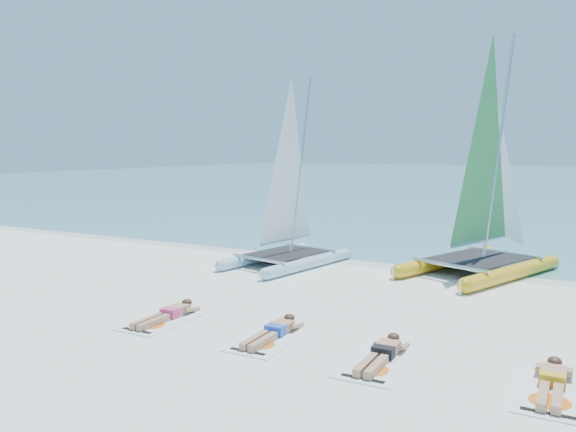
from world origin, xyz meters
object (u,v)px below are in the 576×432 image
sunbather_c (382,353)px  sunbather_d (552,381)px  sunbather_a (168,313)px  towel_b (269,339)px  catamaran_blue (288,207)px  towel_d (551,393)px  towel_a (163,321)px  towel_c (378,363)px  catamaran_yellow (491,195)px  sunbather_b (274,331)px

sunbather_c → sunbather_d: bearing=1.6°
sunbather_a → towel_b: 2.51m
catamaran_blue → towel_b: size_ratio=3.22×
towel_b → sunbather_c: 2.18m
towel_d → sunbather_d: size_ratio=1.07×
towel_a → towel_d: (7.28, -0.04, 0.00)m
sunbather_a → sunbather_d: 7.28m
catamaran_blue → towel_c: size_ratio=3.22×
catamaran_blue → towel_b: 7.12m
towel_b → sunbather_c: bearing=0.8°
catamaran_blue → towel_b: bearing=-53.4°
towel_b → towel_d: size_ratio=1.00×
catamaran_yellow → towel_d: bearing=-53.8°
sunbather_b → sunbather_d: same height
towel_d → towel_b: bearing=178.9°
catamaran_yellow → towel_d: size_ratio=3.82×
towel_b → towel_d: bearing=-1.1°
towel_c → sunbather_a: bearing=176.2°
towel_a → sunbather_c: size_ratio=1.07×
catamaran_blue → towel_b: (2.90, -6.25, -1.77)m
towel_b → sunbather_b: sunbather_b is taller
towel_c → towel_d: size_ratio=1.00×
towel_b → sunbather_c: (2.18, 0.03, 0.11)m
towel_d → sunbather_a: bearing=178.1°
sunbather_b → sunbather_d: bearing=-1.1°
towel_c → towel_d: (2.59, 0.07, 0.00)m
catamaran_yellow → sunbather_a: 9.77m
towel_a → sunbather_d: (7.28, 0.15, 0.11)m
catamaran_yellow → sunbather_d: bearing=-53.5°
sunbather_b → towel_d: (4.77, -0.28, -0.11)m
towel_b → towel_d: (4.77, -0.09, 0.00)m
catamaran_blue → sunbather_c: (5.08, -6.22, -1.66)m
towel_c → sunbather_d: bearing=5.9°
sunbather_a → catamaran_yellow: bearing=57.0°
catamaran_yellow → sunbather_d: size_ratio=4.09×
towel_a → towel_b: 2.51m
catamaran_blue → towel_a: (0.40, -6.30, -1.77)m
towel_b → towel_c: size_ratio=1.00×
sunbather_d → towel_c: bearing=-174.1°
towel_b → sunbather_d: bearing=1.2°
catamaran_blue → towel_a: size_ratio=3.22×
catamaran_yellow → sunbather_c: 8.41m
towel_c → towel_d: same height
catamaran_yellow → towel_d: 8.79m
towel_a → sunbather_b: 2.52m
catamaran_blue → sunbather_a: bearing=-74.6°
towel_a → sunbather_d: size_ratio=1.07×
sunbather_d → towel_a: bearing=-178.8°
sunbather_b → sunbather_c: size_ratio=1.00×
catamaran_yellow → sunbather_d: (2.09, -8.05, -2.10)m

